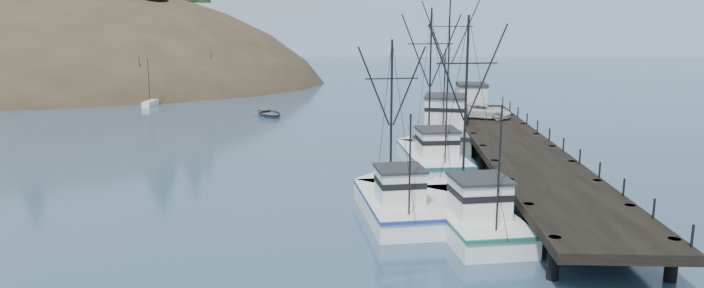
# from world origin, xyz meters

# --- Properties ---
(ground) EXTENTS (400.00, 400.00, 0.00)m
(ground) POSITION_xyz_m (0.00, 0.00, 0.00)
(ground) COLOR #2E4866
(ground) RESTS_ON ground
(pier) EXTENTS (6.00, 44.00, 2.00)m
(pier) POSITION_xyz_m (14.00, 16.00, 1.69)
(pier) COLOR black
(pier) RESTS_ON ground
(distant_ridge) EXTENTS (360.00, 40.00, 26.00)m
(distant_ridge) POSITION_xyz_m (10.00, 170.00, 0.00)
(distant_ridge) COLOR #9EB2C6
(distant_ridge) RESTS_ON ground
(distant_ridge_far) EXTENTS (180.00, 25.00, 18.00)m
(distant_ridge_far) POSITION_xyz_m (-40.00, 185.00, 0.00)
(distant_ridge_far) COLOR silver
(distant_ridge_far) RESTS_ON ground
(moored_sailboats) EXTENTS (25.05, 19.29, 6.35)m
(moored_sailboats) POSITION_xyz_m (-31.76, 57.31, 0.33)
(moored_sailboats) COLOR white
(moored_sailboats) RESTS_ON ground
(trawler_near) EXTENTS (5.76, 12.04, 12.02)m
(trawler_near) POSITION_xyz_m (8.57, 3.01, 0.82)
(trawler_near) COLOR white
(trawler_near) RESTS_ON ground
(trawler_mid) EXTENTS (5.26, 10.73, 10.64)m
(trawler_mid) POSITION_xyz_m (4.44, 4.89, 0.82)
(trawler_mid) COLOR white
(trawler_mid) RESTS_ON ground
(trawler_far) EXTENTS (5.46, 12.54, 12.57)m
(trawler_far) POSITION_xyz_m (7.66, 17.44, 0.82)
(trawler_far) COLOR white
(trawler_far) RESTS_ON ground
(work_vessel) EXTENTS (7.02, 16.90, 13.89)m
(work_vessel) POSITION_xyz_m (9.83, 27.80, 1.23)
(work_vessel) COLOR slate
(work_vessel) RESTS_ON ground
(pier_shed) EXTENTS (3.00, 3.20, 2.80)m
(pier_shed) POSITION_xyz_m (13.03, 34.00, 3.42)
(pier_shed) COLOR silver
(pier_shed) RESTS_ON pier
(pickup_truck) EXTENTS (5.70, 3.76, 1.45)m
(pickup_truck) POSITION_xyz_m (13.41, 28.79, 2.73)
(pickup_truck) COLOR silver
(pickup_truck) RESTS_ON pier
(motorboat) EXTENTS (5.53, 6.07, 1.03)m
(motorboat) POSITION_xyz_m (-9.34, 41.39, 0.00)
(motorboat) COLOR slate
(motorboat) RESTS_ON ground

